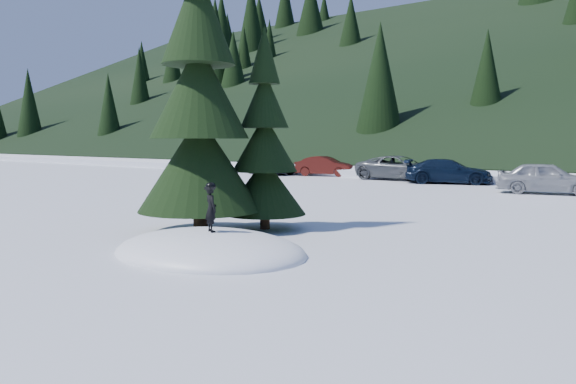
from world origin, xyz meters
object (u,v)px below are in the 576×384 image
Objects in this scene: spruce_tall at (199,103)px; car_1 at (325,166)px; car_4 at (547,178)px; car_3 at (448,171)px; car_0 at (269,163)px; car_2 at (400,168)px; child_skier at (211,209)px; spruce_short at (265,151)px.

spruce_tall reaches higher than car_1.
spruce_tall is 17.27m from car_4.
car_0 is at bearing 68.64° from car_3.
spruce_tall is 2.07× the size of car_4.
child_skier is at bearing -164.04° from car_2.
car_2 is 1.24× the size of car_4.
car_0 is at bearing 68.54° from car_4.
spruce_short is 15.53m from car_4.
car_0 is 4.19m from car_1.
car_4 is at bearing 74.92° from spruce_tall.
child_skier is 25.55m from car_1.
car_1 is at bearing 116.30° from spruce_tall.
car_0 is 9.64m from car_2.
car_0 is (-14.21, 19.60, -2.55)m from spruce_tall.
car_3 is (-1.25, 19.32, -2.65)m from spruce_tall.
car_1 is at bearing 62.75° from car_4.
spruce_short reaches higher than child_skier.
car_1 is 0.94× the size of car_4.
child_skier is at bearing 161.47° from car_4.
spruce_short is 1.04× the size of car_2.
car_0 is 18.91m from car_4.
car_0 reaches higher than car_3.
spruce_short is at bearing -165.38° from car_1.
car_3 is 1.11× the size of car_4.
spruce_short reaches higher than car_2.
spruce_short is 1.19× the size of car_0.
spruce_tall reaches higher than spruce_short.
car_4 is (9.03, -3.72, -0.01)m from car_2.
child_skier is 0.19× the size of car_2.
car_3 is at bearing -56.84° from child_skier.
spruce_short reaches higher than car_0.
spruce_tall is at bearing 152.97° from car_4.
child_skier is (1.33, -3.26, -1.14)m from spruce_short.
car_4 is at bearing -73.00° from child_skier.
car_2 is 3.46m from car_3.
child_skier reaches higher than car_2.
car_1 is (-10.11, 20.46, -2.67)m from spruce_tall.
car_3 is (8.86, -1.14, 0.02)m from car_1.
car_1 is 0.85× the size of car_3.
car_3 is at bearing 93.70° from spruce_tall.
spruce_tall is 2.19× the size of car_1.
car_0 is 0.98× the size of car_3.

